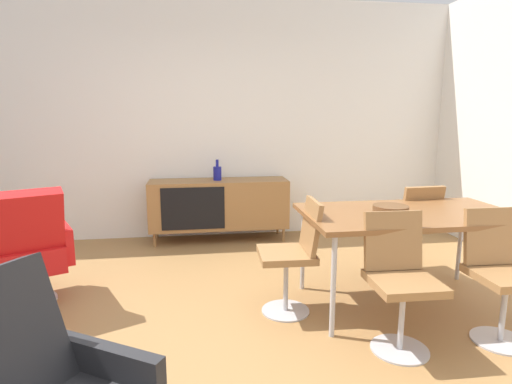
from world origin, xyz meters
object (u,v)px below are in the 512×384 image
Objects in this scene: dining_chair_back_right at (413,226)px; lounge_chair_red at (19,249)px; dining_chair_front_right at (501,270)px; sideboard at (219,204)px; wooden_bowl_on_table at (391,209)px; vase_cobalt at (217,173)px; dining_table at (409,217)px; dining_chair_near_window at (294,252)px; dining_chair_front_left at (400,276)px.

lounge_chair_red reaches higher than dining_chair_back_right.
dining_chair_front_right is (-0.00, -1.12, 0.00)m from dining_chair_back_right.
wooden_bowl_on_table is at bearing -58.66° from sideboard.
lounge_chair_red reaches higher than wooden_bowl_on_table.
vase_cobalt is 0.28× the size of dining_chair_back_right.
dining_table is (1.34, -1.90, 0.26)m from sideboard.
dining_chair_near_window is at bearing 178.22° from wooden_bowl_on_table.
dining_chair_front_right is at bearing -15.73° from lounge_chair_red.
lounge_chair_red is (-1.58, -1.54, -0.34)m from vase_cobalt.
vase_cobalt reaches higher than dining_chair_front_right.
sideboard is 2.65m from dining_chair_front_left.
dining_chair_front_right is 3.41m from lounge_chair_red.
dining_chair_front_right reaches higher than dining_table.
dining_chair_near_window is at bearing -76.40° from vase_cobalt.
dining_chair_front_right is (1.69, -2.46, 0.03)m from sideboard.
wooden_bowl_on_table is at bearing -58.46° from vase_cobalt.
dining_chair_near_window is (-1.24, -0.56, 0.00)m from dining_chair_back_right.
dining_table is at bearing -7.12° from lounge_chair_red.
dining_chair_front_right is (1.24, -0.56, 0.00)m from dining_chair_near_window.
dining_chair_back_right is 1.12m from dining_chair_front_right.
dining_chair_front_left is (-0.35, -0.56, -0.23)m from dining_table.
sideboard is 1.96m from dining_chair_near_window.
dining_chair_near_window reaches higher than sideboard.
vase_cobalt is 2.27m from wooden_bowl_on_table.
sideboard is 1.87× the size of dining_chair_front_left.
dining_chair_near_window is at bearing -179.86° from dining_table.
lounge_chair_red is at bearing 169.78° from dining_chair_near_window.
dining_chair_back_right is (1.69, -1.34, 0.03)m from sideboard.
sideboard is 2.34m from dining_table.
dining_table is 0.70m from dining_chair_front_left.
vase_cobalt reaches higher than dining_chair_front_left.
dining_table is at bearing 122.16° from dining_chair_front_right.
dining_chair_back_right and dining_chair_front_right have the same top height.
dining_chair_front_right is at bearing -45.93° from wooden_bowl_on_table.
vase_cobalt is 0.15× the size of dining_table.
sideboard is 2.28m from wooden_bowl_on_table.
vase_cobalt reaches higher than dining_table.
lounge_chair_red reaches higher than dining_table.
dining_chair_front_left reaches higher than dining_table.
dining_table is at bearing 0.14° from dining_chair_near_window.
dining_table is 0.92m from dining_chair_near_window.
lounge_chair_red reaches higher than dining_chair_near_window.
dining_chair_back_right and dining_chair_near_window have the same top height.
dining_table is 1.87× the size of dining_chair_near_window.
dining_chair_near_window is (0.46, -1.91, -0.34)m from vase_cobalt.
dining_chair_back_right reaches higher than dining_table.
dining_chair_front_left is at bearing -45.85° from dining_chair_near_window.
dining_table is 1.87× the size of dining_chair_front_left.
vase_cobalt is (-0.01, 0.00, 0.37)m from sideboard.
dining_chair_back_right is 1.36m from dining_chair_near_window.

